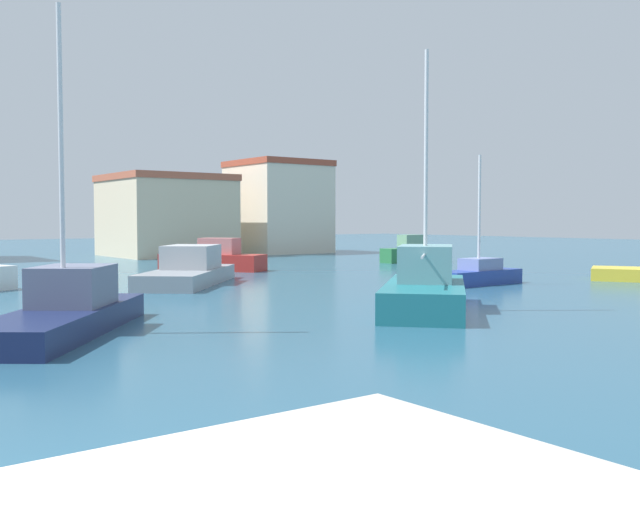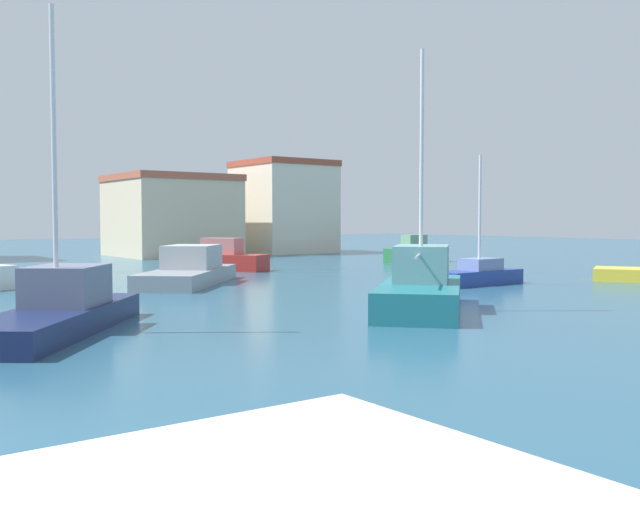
% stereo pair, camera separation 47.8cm
% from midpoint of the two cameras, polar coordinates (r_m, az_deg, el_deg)
% --- Properties ---
extents(water, '(160.00, 160.00, 0.00)m').
position_cam_midpoint_polar(water, '(31.38, -5.17, -2.29)').
color(water, '#285670').
rests_on(water, ground).
extents(sailboat_navy_inner_mooring, '(6.10, 7.03, 8.08)m').
position_cam_midpoint_polar(sailboat_navy_inner_mooring, '(18.98, -20.33, -4.10)').
color(sailboat_navy_inner_mooring, '#19234C').
rests_on(sailboat_navy_inner_mooring, water).
extents(motorboat_grey_behind_lamppost, '(7.02, 7.40, 1.70)m').
position_cam_midpoint_polar(motorboat_grey_behind_lamppost, '(31.77, -10.90, -1.18)').
color(motorboat_grey_behind_lamppost, gray).
rests_on(motorboat_grey_behind_lamppost, water).
extents(motorboat_red_center_channel, '(4.75, 5.94, 1.81)m').
position_cam_midpoint_polar(motorboat_red_center_channel, '(40.09, -8.86, -0.29)').
color(motorboat_red_center_channel, '#B22823').
rests_on(motorboat_red_center_channel, water).
extents(motorboat_green_far_left, '(4.57, 1.72, 1.83)m').
position_cam_midpoint_polar(motorboat_green_far_left, '(47.46, 7.11, 0.24)').
color(motorboat_green_far_left, '#28703D').
rests_on(motorboat_green_far_left, water).
extents(sailboat_blue_mid_harbor, '(4.45, 1.50, 5.62)m').
position_cam_midpoint_polar(sailboat_blue_mid_harbor, '(31.69, 12.20, -1.43)').
color(sailboat_blue_mid_harbor, '#233D93').
rests_on(sailboat_blue_mid_harbor, water).
extents(sailboat_teal_near_pier, '(6.61, 6.32, 8.00)m').
position_cam_midpoint_polar(sailboat_teal_near_pier, '(22.28, 7.82, -2.60)').
color(sailboat_teal_near_pier, '#1E707A').
rests_on(sailboat_teal_near_pier, water).
extents(warehouse_block, '(8.50, 8.75, 6.28)m').
position_cam_midpoint_polar(warehouse_block, '(56.77, -12.47, 3.16)').
color(warehouse_block, beige).
rests_on(warehouse_block, ground).
extents(yacht_club, '(6.94, 7.35, 7.80)m').
position_cam_midpoint_polar(yacht_club, '(60.87, -3.61, 3.91)').
color(yacht_club, beige).
rests_on(yacht_club, ground).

